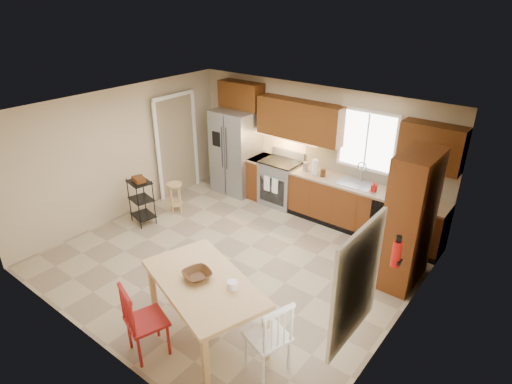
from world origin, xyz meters
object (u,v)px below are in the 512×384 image
Objects in this scene: range_stove at (281,183)px; chair_white at (267,335)px; fire_extinguisher at (396,254)px; dining_table at (205,308)px; soap_bottle at (374,186)px; refrigerator at (236,152)px; table_bowl at (197,278)px; table_jar at (232,287)px; bar_stool at (175,198)px; chair_red at (146,320)px; utility_cart at (142,201)px; pantry at (410,220)px.

chair_white is at bearing -57.06° from range_stove.
dining_table is at bearing -136.71° from fire_extinguisher.
refrigerator is at bearing 179.55° from soap_bottle.
table_bowl is 2.15× the size of table_jar.
chair_white is 4.31m from bar_stool.
dining_table is 1.70× the size of chair_red.
refrigerator is 1.80× the size of chair_red.
table_jar is 0.18× the size of utility_cart.
range_stove is 3.94m from table_bowl.
soap_bottle is 0.30× the size of bar_stool.
refrigerator is 4.39m from table_bowl.
refrigerator is 2.89× the size of bar_stool.
fire_extinguisher is (1.15, -1.95, 0.10)m from soap_bottle.
range_stove is (1.15, 0.06, -0.45)m from refrigerator.
range_stove is 2.10m from soap_bottle.
chair_red is at bearing -119.67° from pantry.
chair_white reaches higher than utility_cart.
chair_red and chair_white have the same top height.
refrigerator is 1.80× the size of chair_white.
bar_stool is (-4.61, 0.41, -0.79)m from fire_extinguisher.
soap_bottle is at bearing -2.40° from range_stove.
table_bowl is (2.46, -3.64, -0.06)m from refrigerator.
soap_bottle reaches higher than table_jar.
fire_extinguisher is 1.90m from chair_white.
pantry is 2.08× the size of chair_red.
dining_table is at bearing -119.99° from pantry.
bar_stool is 0.70× the size of utility_cart.
utility_cart is at bearing 173.67° from dining_table.
fire_extinguisher reaches higher than soap_bottle.
chair_red reaches higher than bar_stool.
range_stove is 4.48m from chair_red.
table_bowl is 0.39× the size of utility_cart.
bar_stool is at bearing 162.36° from dining_table.
soap_bottle is at bearing 44.21° from utility_cart.
chair_white is 0.69m from table_jar.
table_jar is at bearing 34.38° from dining_table.
soap_bottle is at bearing 78.68° from table_bowl.
refrigerator is at bearing 62.83° from chair_white.
table_bowl reaches higher than dining_table.
table_bowl is at bearing -55.98° from refrigerator.
range_stove is 2.17m from bar_stool.
pantry is at bearing 28.89° from utility_cart.
soap_bottle reaches higher than dining_table.
fire_extinguisher is at bearing 61.72° from dining_table.
pantry is 6.03× the size of table_bowl.
pantry is 3.20m from dining_table.
pantry reaches higher than table_jar.
bar_stool is at bearing 88.03° from utility_cart.
bar_stool is at bearing -100.33° from refrigerator.
chair_white is (-0.62, -2.66, -0.55)m from pantry.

